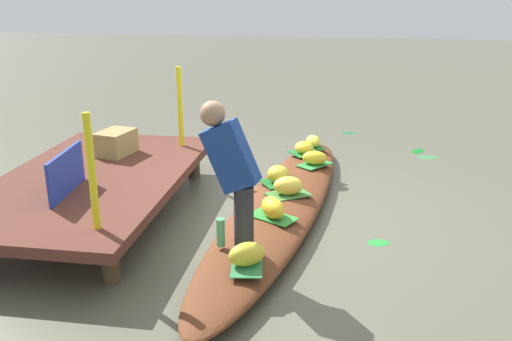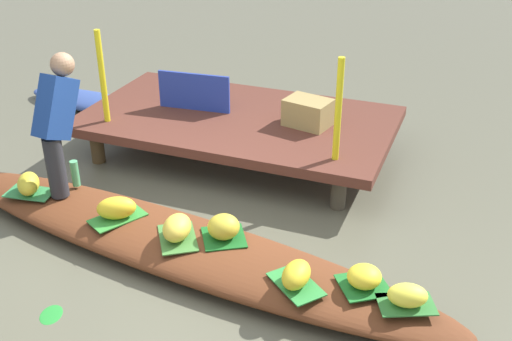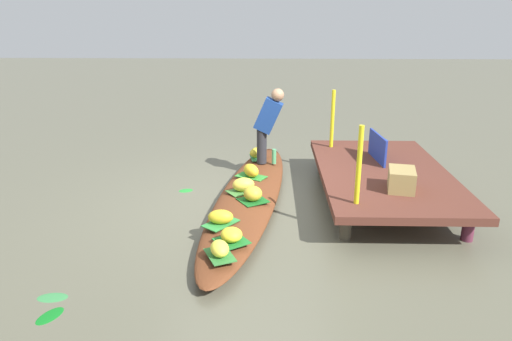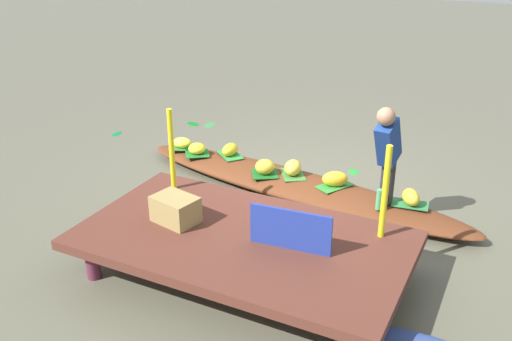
# 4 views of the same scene
# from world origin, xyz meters

# --- Properties ---
(canal_water) EXTENTS (40.00, 40.00, 0.00)m
(canal_water) POSITION_xyz_m (0.00, 0.00, 0.00)
(canal_water) COLOR #585745
(canal_water) RESTS_ON ground
(dock_platform) EXTENTS (3.20, 1.80, 0.43)m
(dock_platform) POSITION_xyz_m (-0.24, 1.91, 0.37)
(dock_platform) COLOR #552B21
(dock_platform) RESTS_ON ground
(vendor_boat) EXTENTS (4.82, 1.43, 0.21)m
(vendor_boat) POSITION_xyz_m (0.00, 0.00, 0.11)
(vendor_boat) COLOR #5E3019
(vendor_boat) RESTS_ON ground
(moored_boat) EXTENTS (1.97, 0.71, 0.16)m
(moored_boat) POSITION_xyz_m (-2.42, 2.42, 0.08)
(moored_boat) COLOR #30488E
(moored_boat) RESTS_ON ground
(leaf_mat_0) EXTENTS (0.44, 0.30, 0.01)m
(leaf_mat_0) POSITION_xyz_m (-1.47, 0.09, 0.22)
(leaf_mat_0) COLOR #2F7D44
(leaf_mat_0) RESTS_ON vendor_boat
(banana_bunch_0) EXTENTS (0.32, 0.35, 0.18)m
(banana_bunch_0) POSITION_xyz_m (-1.47, 0.09, 0.31)
(banana_bunch_0) COLOR gold
(banana_bunch_0) RESTS_ON vendor_boat
(leaf_mat_1) EXTENTS (0.45, 0.45, 0.01)m
(leaf_mat_1) POSITION_xyz_m (1.56, -0.13, 0.22)
(leaf_mat_1) COLOR #1D6C28
(leaf_mat_1) RESTS_ON vendor_boat
(banana_bunch_1) EXTENTS (0.34, 0.34, 0.15)m
(banana_bunch_1) POSITION_xyz_m (1.56, -0.13, 0.29)
(banana_bunch_1) COLOR yellow
(banana_bunch_1) RESTS_ON vendor_boat
(leaf_mat_2) EXTENTS (0.42, 0.51, 0.01)m
(leaf_mat_2) POSITION_xyz_m (-0.52, 0.01, 0.22)
(leaf_mat_2) COLOR #308331
(leaf_mat_2) RESTS_ON vendor_boat
(banana_bunch_2) EXTENTS (0.37, 0.32, 0.19)m
(banana_bunch_2) POSITION_xyz_m (-0.52, 0.01, 0.31)
(banana_bunch_2) COLOR yellow
(banana_bunch_2) RESTS_ON vendor_boat
(leaf_mat_3) EXTENTS (0.46, 0.46, 0.01)m
(leaf_mat_3) POSITION_xyz_m (0.41, 0.07, 0.22)
(leaf_mat_3) COLOR #185E20
(leaf_mat_3) RESTS_ON vendor_boat
(banana_bunch_3) EXTENTS (0.33, 0.33, 0.20)m
(banana_bunch_3) POSITION_xyz_m (0.41, 0.07, 0.32)
(banana_bunch_3) COLOR gold
(banana_bunch_3) RESTS_ON vendor_boat
(leaf_mat_4) EXTENTS (0.47, 0.51, 0.01)m
(leaf_mat_4) POSITION_xyz_m (0.07, -0.07, 0.22)
(leaf_mat_4) COLOR #3F7733
(leaf_mat_4) RESTS_ON vendor_boat
(banana_bunch_4) EXTENTS (0.27, 0.34, 0.19)m
(banana_bunch_4) POSITION_xyz_m (0.07, -0.07, 0.31)
(banana_bunch_4) COLOR yellow
(banana_bunch_4) RESTS_ON vendor_boat
(leaf_mat_5) EXTENTS (0.48, 0.45, 0.01)m
(leaf_mat_5) POSITION_xyz_m (1.11, -0.29, 0.22)
(leaf_mat_5) COLOR #2D8539
(leaf_mat_5) RESTS_ON vendor_boat
(banana_bunch_5) EXTENTS (0.19, 0.30, 0.17)m
(banana_bunch_5) POSITION_xyz_m (1.11, -0.29, 0.30)
(banana_bunch_5) COLOR gold
(banana_bunch_5) RESTS_ON vendor_boat
(leaf_mat_6) EXTENTS (0.44, 0.37, 0.01)m
(leaf_mat_6) POSITION_xyz_m (1.87, -0.22, 0.22)
(leaf_mat_6) COLOR #2F7332
(leaf_mat_6) RESTS_ON vendor_boat
(banana_bunch_6) EXTENTS (0.31, 0.26, 0.15)m
(banana_bunch_6) POSITION_xyz_m (1.87, -0.22, 0.29)
(banana_bunch_6) COLOR #F6E742
(banana_bunch_6) RESTS_ON vendor_boat
(vendor_person) EXTENTS (0.24, 0.48, 1.22)m
(vendor_person) POSITION_xyz_m (-1.19, 0.26, 0.91)
(vendor_person) COLOR #28282D
(vendor_person) RESTS_ON vendor_boat
(water_bottle) EXTENTS (0.07, 0.07, 0.24)m
(water_bottle) POSITION_xyz_m (-1.17, 0.36, 0.33)
(water_bottle) COLOR #53AB6E
(water_bottle) RESTS_ON vendor_boat
(market_banner) EXTENTS (0.78, 0.10, 0.40)m
(market_banner) POSITION_xyz_m (-0.74, 1.91, 0.63)
(market_banner) COLOR #223695
(market_banner) RESTS_ON dock_platform
(railing_post_west) EXTENTS (0.06, 0.06, 0.95)m
(railing_post_west) POSITION_xyz_m (-1.44, 1.31, 0.90)
(railing_post_west) COLOR yellow
(railing_post_west) RESTS_ON dock_platform
(railing_post_east) EXTENTS (0.06, 0.06, 0.95)m
(railing_post_east) POSITION_xyz_m (0.96, 1.31, 0.90)
(railing_post_east) COLOR yellow
(railing_post_east) RESTS_ON dock_platform
(produce_crate) EXTENTS (0.50, 0.40, 0.27)m
(produce_crate) POSITION_xyz_m (0.50, 1.95, 0.56)
(produce_crate) COLOR #97814A
(produce_crate) RESTS_ON dock_platform
(drifting_plant_0) EXTENTS (0.22, 0.26, 0.01)m
(drifting_plant_0) POSITION_xyz_m (-0.47, -0.97, 0.00)
(drifting_plant_0) COLOR #248530
(drifting_plant_0) RESTS_ON ground
(drifting_plant_1) EXTENTS (0.33, 0.26, 0.01)m
(drifting_plant_1) POSITION_xyz_m (2.62, -1.68, 0.00)
(drifting_plant_1) COLOR #106D1D
(drifting_plant_1) RESTS_ON ground
(drifting_plant_2) EXTENTS (0.18, 0.30, 0.01)m
(drifting_plant_2) POSITION_xyz_m (2.34, -1.78, 0.00)
(drifting_plant_2) COLOR #357F42
(drifting_plant_2) RESTS_ON ground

